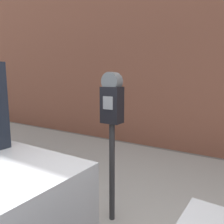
{
  "coord_description": "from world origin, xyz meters",
  "views": [
    {
      "loc": [
        0.73,
        -0.67,
        1.61
      ],
      "look_at": [
        -0.4,
        1.11,
        1.29
      ],
      "focal_mm": 35.0,
      "sensor_mm": 36.0,
      "label": 1
    }
  ],
  "objects": [
    {
      "name": "building_facade",
      "position": [
        0.0,
        4.28,
        2.33
      ],
      "size": [
        24.0,
        0.3,
        4.65
      ],
      "color": "#935642",
      "rests_on": "ground_plane"
    },
    {
      "name": "parking_meter",
      "position": [
        -0.4,
        1.11,
        1.26
      ],
      "size": [
        0.2,
        0.15,
        1.53
      ],
      "color": "#2D2D30",
      "rests_on": "sidewalk"
    },
    {
      "name": "sidewalk",
      "position": [
        0.0,
        2.2,
        0.07
      ],
      "size": [
        24.0,
        2.8,
        0.15
      ],
      "color": "#9E9B96",
      "rests_on": "ground_plane"
    }
  ]
}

